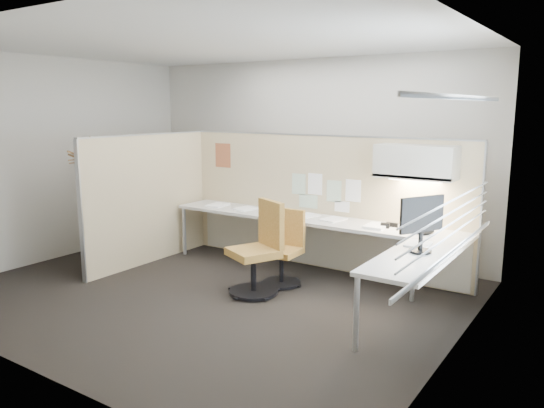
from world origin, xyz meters
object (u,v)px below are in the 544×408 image
Objects in this scene: desk at (328,233)px; chair_right at (284,250)px; monitor at (422,221)px; phone at (421,228)px; chair_left at (259,252)px.

chair_right reaches higher than desk.
desk is at bearing 92.26° from monitor.
chair_right is 1.62m from phone.
phone is at bearing 6.16° from desk.
desk is 1.60m from monitor.
chair_left reaches higher than desk.
monitor is at bearing 29.80° from chair_left.
desk is 1.14m from phone.
monitor is at bearing -11.71° from chair_right.
chair_left reaches higher than chair_right.
desk is 7.29× the size of monitor.
monitor is at bearing -26.62° from desk.
desk is at bearing 43.43° from chair_right.
chair_right is 1.62× the size of monitor.
chair_left is at bearing -117.28° from desk.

